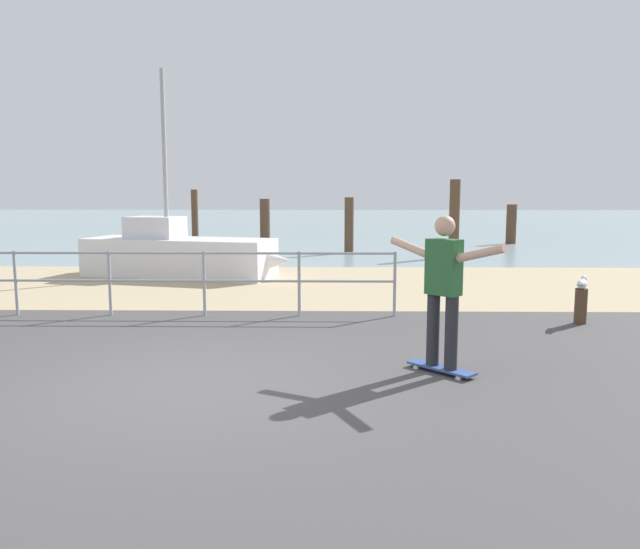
% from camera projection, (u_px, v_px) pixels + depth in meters
% --- Properties ---
extents(ground_plane, '(24.00, 10.00, 0.04)m').
position_uv_depth(ground_plane, '(157.00, 424.00, 5.34)').
color(ground_plane, '#474444').
rests_on(ground_plane, ground).
extents(beach_strip, '(24.00, 6.00, 0.04)m').
position_uv_depth(beach_strip, '(261.00, 285.00, 13.26)').
color(beach_strip, tan).
rests_on(beach_strip, ground).
extents(sea_surface, '(72.00, 50.00, 0.04)m').
position_uv_depth(sea_surface, '(309.00, 221.00, 41.01)').
color(sea_surface, '#849EA3').
rests_on(sea_surface, ground).
extents(railing_fence, '(10.62, 0.05, 1.05)m').
position_uv_depth(railing_fence, '(62.00, 273.00, 9.85)').
color(railing_fence, '#9EA0A5').
rests_on(railing_fence, ground).
extents(sailboat, '(5.07, 2.41, 4.74)m').
position_uv_depth(sailboat, '(186.00, 255.00, 14.39)').
color(sailboat, silver).
rests_on(sailboat, ground).
extents(skateboard, '(0.70, 0.71, 0.08)m').
position_uv_depth(skateboard, '(441.00, 368.00, 6.78)').
color(skateboard, '#334C8C').
rests_on(skateboard, ground).
extents(skateboarder, '(1.07, 1.10, 1.65)m').
position_uv_depth(skateboarder, '(443.00, 282.00, 6.65)').
color(skateboarder, '#26262B').
rests_on(skateboarder, skateboard).
extents(bollard_short, '(0.18, 0.18, 0.55)m').
position_uv_depth(bollard_short, '(581.00, 307.00, 9.26)').
color(bollard_short, '#513826').
rests_on(bollard_short, ground).
extents(seagull, '(0.28, 0.45, 0.18)m').
position_uv_depth(seagull, '(582.00, 283.00, 9.23)').
color(seagull, white).
rests_on(seagull, bollard_short).
extents(groyne_post_0, '(0.28, 0.28, 2.06)m').
position_uv_depth(groyne_post_0, '(195.00, 215.00, 25.67)').
color(groyne_post_0, '#513826').
rests_on(groyne_post_0, ground).
extents(groyne_post_1, '(0.39, 0.39, 1.70)m').
position_uv_depth(groyne_post_1, '(265.00, 221.00, 23.75)').
color(groyne_post_1, '#513826').
rests_on(groyne_post_1, ground).
extents(groyne_post_2, '(0.29, 0.29, 1.80)m').
position_uv_depth(groyne_post_2, '(349.00, 226.00, 19.81)').
color(groyne_post_2, '#513826').
rests_on(groyne_post_2, ground).
extents(groyne_post_3, '(0.31, 0.31, 2.34)m').
position_uv_depth(groyne_post_3, '(454.00, 219.00, 18.54)').
color(groyne_post_3, '#513826').
rests_on(groyne_post_3, ground).
extents(groyne_post_4, '(0.38, 0.38, 1.50)m').
position_uv_depth(groyne_post_4, '(511.00, 224.00, 23.40)').
color(groyne_post_4, '#513826').
rests_on(groyne_post_4, ground).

